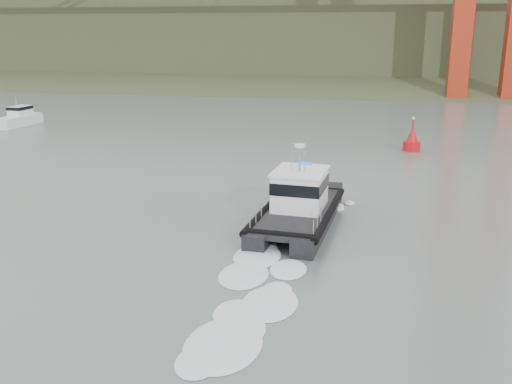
% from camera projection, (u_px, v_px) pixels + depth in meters
% --- Properties ---
extents(ground, '(400.00, 400.00, 0.00)m').
position_uv_depth(ground, '(227.00, 297.00, 23.47)').
color(ground, slate).
rests_on(ground, ground).
extents(headlands, '(500.00, 105.36, 27.12)m').
position_uv_depth(headlands, '(355.00, 46.00, 139.78)').
color(headlands, '#344326').
rests_on(headlands, ground).
extents(patrol_boat, '(4.31, 10.09, 4.78)m').
position_uv_depth(patrol_boat, '(299.00, 204.00, 31.99)').
color(patrol_boat, black).
rests_on(patrol_boat, ground).
extents(motorboat, '(2.59, 6.47, 3.48)m').
position_uv_depth(motorboat, '(19.00, 118.00, 65.93)').
color(motorboat, silver).
rests_on(motorboat, ground).
extents(nav_buoy, '(1.58, 1.58, 3.30)m').
position_uv_depth(nav_buoy, '(412.00, 141.00, 51.98)').
color(nav_buoy, red).
rests_on(nav_buoy, ground).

